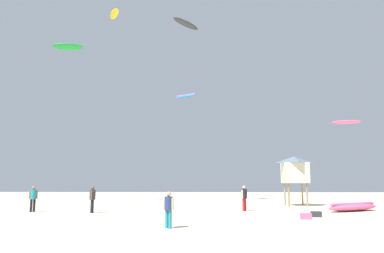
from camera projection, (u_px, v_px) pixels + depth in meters
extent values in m
plane|color=beige|center=(165.00, 253.00, 10.50)|extent=(120.00, 120.00, 0.00)
cylinder|color=teal|center=(170.00, 219.00, 16.10)|extent=(0.15, 0.15, 0.78)
cylinder|color=teal|center=(167.00, 219.00, 16.19)|extent=(0.15, 0.15, 0.78)
cylinder|color=navy|center=(169.00, 203.00, 16.24)|extent=(0.36, 0.36, 0.59)
cylinder|color=tan|center=(173.00, 204.00, 16.13)|extent=(0.10, 0.10, 0.54)
cylinder|color=tan|center=(165.00, 204.00, 16.35)|extent=(0.10, 0.10, 0.54)
sphere|color=tan|center=(169.00, 194.00, 16.30)|extent=(0.21, 0.21, 0.21)
cylinder|color=black|center=(92.00, 206.00, 23.98)|extent=(0.16, 0.16, 0.85)
cylinder|color=black|center=(92.00, 206.00, 24.17)|extent=(0.16, 0.16, 0.85)
cylinder|color=#2D2D33|center=(93.00, 195.00, 24.18)|extent=(0.39, 0.39, 0.64)
cylinder|color=brown|center=(92.00, 195.00, 23.96)|extent=(0.11, 0.11, 0.58)
cylinder|color=brown|center=(93.00, 195.00, 24.41)|extent=(0.11, 0.11, 0.58)
sphere|color=brown|center=(93.00, 188.00, 24.25)|extent=(0.23, 0.23, 0.23)
cylinder|color=#B21E23|center=(244.00, 205.00, 25.54)|extent=(0.16, 0.16, 0.86)
cylinder|color=#B21E23|center=(245.00, 205.00, 25.69)|extent=(0.16, 0.16, 0.86)
cylinder|color=black|center=(244.00, 194.00, 25.73)|extent=(0.39, 0.39, 0.65)
cylinder|color=beige|center=(242.00, 194.00, 25.55)|extent=(0.11, 0.11, 0.59)
cylinder|color=beige|center=(246.00, 194.00, 25.89)|extent=(0.11, 0.11, 0.59)
sphere|color=beige|center=(244.00, 187.00, 25.79)|extent=(0.23, 0.23, 0.23)
cylinder|color=black|center=(31.00, 206.00, 24.72)|extent=(0.16, 0.16, 0.85)
cylinder|color=black|center=(34.00, 205.00, 24.82)|extent=(0.16, 0.16, 0.85)
cylinder|color=teal|center=(33.00, 194.00, 24.88)|extent=(0.39, 0.39, 0.64)
cylinder|color=#936B4C|center=(30.00, 195.00, 24.76)|extent=(0.11, 0.11, 0.59)
cylinder|color=#936B4C|center=(37.00, 195.00, 25.00)|extent=(0.11, 0.11, 0.59)
sphere|color=#936B4C|center=(34.00, 188.00, 24.95)|extent=(0.23, 0.23, 0.23)
ellipsoid|color=#E5598C|center=(353.00, 207.00, 25.40)|extent=(4.79, 3.73, 0.57)
cylinder|color=#E5598C|center=(353.00, 204.00, 25.43)|extent=(3.84, 2.54, 0.21)
cylinder|color=#8C704C|center=(302.00, 194.00, 31.66)|extent=(0.14, 0.14, 1.90)
cylinder|color=#8C704C|center=(307.00, 195.00, 30.18)|extent=(0.14, 0.14, 1.90)
cylinder|color=#8C704C|center=(285.00, 194.00, 31.71)|extent=(0.14, 0.14, 1.90)
cylinder|color=#8C704C|center=(289.00, 195.00, 30.23)|extent=(0.14, 0.14, 1.90)
cube|color=beige|center=(295.00, 173.00, 31.21)|extent=(2.00, 2.00, 1.70)
pyramid|color=slate|center=(294.00, 160.00, 31.38)|extent=(2.30, 2.30, 0.55)
cube|color=#E5598C|center=(306.00, 216.00, 19.96)|extent=(0.56, 0.36, 0.32)
cube|color=#2D2D33|center=(316.00, 214.00, 21.20)|extent=(0.56, 0.36, 0.32)
ellipsoid|color=green|center=(68.00, 47.00, 48.88)|extent=(4.16, 1.69, 0.99)
ellipsoid|color=#2D2D33|center=(186.00, 24.00, 37.83)|extent=(3.11, 3.67, 0.49)
ellipsoid|color=yellow|center=(114.00, 14.00, 44.40)|extent=(2.18, 3.00, 0.75)
cylinder|color=#2D2D33|center=(114.00, 13.00, 44.42)|extent=(1.45, 2.45, 0.13)
ellipsoid|color=#E5598C|center=(347.00, 122.00, 50.77)|extent=(4.11, 1.73, 0.62)
ellipsoid|color=blue|center=(186.00, 96.00, 51.17)|extent=(3.41, 2.61, 0.69)
cylinder|color=#E5598C|center=(186.00, 95.00, 51.19)|extent=(2.74, 1.74, 0.15)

